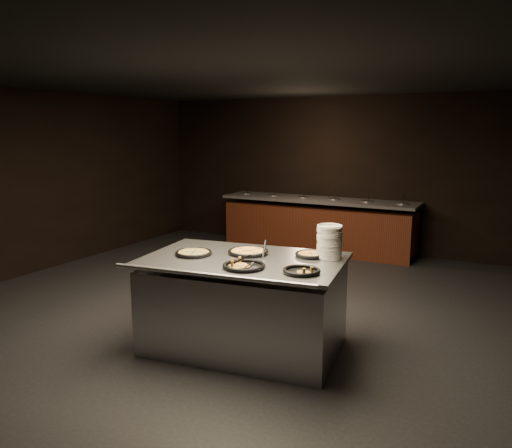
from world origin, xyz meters
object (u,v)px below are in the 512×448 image
at_px(plate_stack, 329,242).
at_px(pan_cheese_whole, 248,252).
at_px(serving_counter, 244,305).
at_px(pan_veggie_whole, 194,253).

height_order(plate_stack, pan_cheese_whole, plate_stack).
relative_size(plate_stack, pan_cheese_whole, 0.78).
xyz_separation_m(serving_counter, pan_cheese_whole, (-0.05, 0.19, 0.53)).
height_order(pan_veggie_whole, pan_cheese_whole, same).
bearing_deg(pan_veggie_whole, serving_counter, 13.22).
bearing_deg(serving_counter, plate_stack, 19.70).
distance_m(serving_counter, pan_cheese_whole, 0.56).
xyz_separation_m(serving_counter, pan_veggie_whole, (-0.53, -0.12, 0.53)).
distance_m(pan_veggie_whole, pan_cheese_whole, 0.58).
distance_m(plate_stack, pan_cheese_whole, 0.86).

